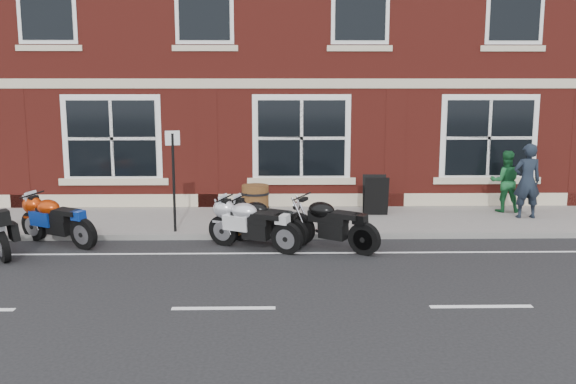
# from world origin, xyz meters

# --- Properties ---
(ground) EXTENTS (80.00, 80.00, 0.00)m
(ground) POSITION_xyz_m (0.00, 0.00, 0.00)
(ground) COLOR black
(ground) RESTS_ON ground
(sidewalk) EXTENTS (30.00, 3.00, 0.12)m
(sidewalk) POSITION_xyz_m (0.00, 3.00, 0.06)
(sidewalk) COLOR slate
(sidewalk) RESTS_ON ground
(kerb) EXTENTS (30.00, 0.16, 0.12)m
(kerb) POSITION_xyz_m (0.00, 1.42, 0.06)
(kerb) COLOR slate
(kerb) RESTS_ON ground
(pub_building) EXTENTS (24.00, 12.00, 12.00)m
(pub_building) POSITION_xyz_m (0.00, 10.50, 6.00)
(pub_building) COLOR maroon
(pub_building) RESTS_ON ground
(moto_sport_red) EXTENTS (1.94, 1.23, 0.98)m
(moto_sport_red) POSITION_xyz_m (-3.86, 1.02, 0.56)
(moto_sport_red) COLOR black
(moto_sport_red) RESTS_ON ground
(moto_sport_black) EXTENTS (1.82, 1.12, 0.91)m
(moto_sport_black) POSITION_xyz_m (0.56, 1.02, 0.52)
(moto_sport_black) COLOR black
(moto_sport_black) RESTS_ON ground
(moto_sport_silver) EXTENTS (1.99, 1.16, 0.98)m
(moto_sport_silver) POSITION_xyz_m (0.34, 0.54, 0.56)
(moto_sport_silver) COLOR black
(moto_sport_silver) RESTS_ON ground
(moto_naked_black) EXTENTS (1.89, 1.41, 1.00)m
(moto_naked_black) POSITION_xyz_m (1.94, 0.53, 0.57)
(moto_naked_black) COLOR black
(moto_naked_black) RESTS_ON ground
(pedestrian_left) EXTENTS (0.68, 0.45, 1.84)m
(pedestrian_left) POSITION_xyz_m (6.99, 2.99, 1.04)
(pedestrian_left) COLOR black
(pedestrian_left) RESTS_ON sidewalk
(pedestrian_right) EXTENTS (0.85, 0.70, 1.59)m
(pedestrian_right) POSITION_xyz_m (6.73, 3.75, 0.91)
(pedestrian_right) COLOR #18552A
(pedestrian_right) RESTS_ON sidewalk
(a_board_sign) EXTENTS (0.62, 0.43, 0.99)m
(a_board_sign) POSITION_xyz_m (3.34, 3.47, 0.62)
(a_board_sign) COLOR black
(a_board_sign) RESTS_ON sidewalk
(barrel_planter) EXTENTS (0.71, 0.71, 0.78)m
(barrel_planter) POSITION_xyz_m (0.30, 3.32, 0.51)
(barrel_planter) COLOR #462F12
(barrel_planter) RESTS_ON sidewalk
(parking_sign) EXTENTS (0.32, 0.10, 2.27)m
(parking_sign) POSITION_xyz_m (-1.46, 1.67, 1.43)
(parking_sign) COLOR black
(parking_sign) RESTS_ON sidewalk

